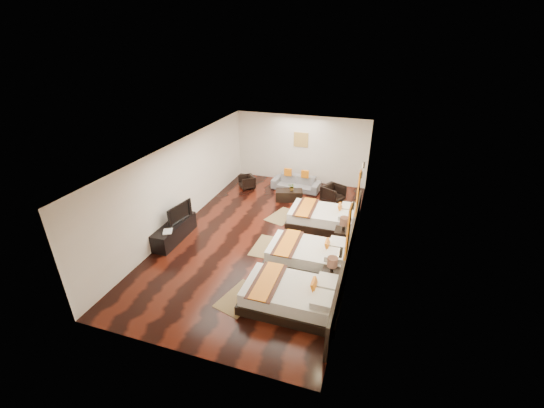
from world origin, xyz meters
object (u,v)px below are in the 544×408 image
(bed_mid, at_px, (309,255))
(sofa, at_px, (296,183))
(bed_far, at_px, (324,217))
(tv_console, at_px, (175,231))
(figurine, at_px, (186,207))
(coffee_table, at_px, (289,195))
(tv, at_px, (177,212))
(bed_near, at_px, (292,296))
(nightstand_b, at_px, (343,236))
(armchair_right, at_px, (333,194))
(armchair_left, at_px, (247,182))
(book, at_px, (163,232))
(nightstand_a, at_px, (331,279))
(table_plant, at_px, (292,187))

(bed_mid, xyz_separation_m, sofa, (-1.61, 4.81, -0.01))
(bed_far, distance_m, tv_console, 4.77)
(bed_far, height_order, figurine, figurine)
(coffee_table, bearing_deg, tv, -125.28)
(bed_near, xyz_separation_m, figurine, (-4.20, 2.51, 0.43))
(nightstand_b, height_order, armchair_right, nightstand_b)
(bed_near, xyz_separation_m, nightstand_b, (0.75, 2.95, 0.04))
(armchair_left, height_order, armchair_right, armchair_right)
(tv, relative_size, sofa, 0.53)
(book, xyz_separation_m, armchair_right, (4.20, 4.69, -0.24))
(nightstand_b, bearing_deg, book, -160.24)
(bed_mid, distance_m, book, 4.25)
(nightstand_b, xyz_separation_m, figurine, (-4.95, -0.44, 0.39))
(sofa, bearing_deg, nightstand_a, -63.88)
(bed_far, distance_m, nightstand_a, 3.22)
(nightstand_b, relative_size, armchair_right, 1.32)
(bed_far, distance_m, figurine, 4.48)
(nightstand_b, height_order, armchair_left, nightstand_b)
(bed_near, xyz_separation_m, tv, (-4.15, 1.92, 0.55))
(nightstand_a, relative_size, tv_console, 0.52)
(bed_far, relative_size, armchair_left, 3.85)
(figurine, xyz_separation_m, armchair_right, (4.20, 3.36, -0.40))
(bed_near, bearing_deg, bed_mid, 90.02)
(table_plant, bearing_deg, coffee_table, -163.43)
(bed_near, bearing_deg, figurine, 149.16)
(bed_near, bearing_deg, tv_console, 157.68)
(bed_mid, relative_size, bed_far, 0.99)
(table_plant, bearing_deg, tv_console, -125.15)
(table_plant, bearing_deg, armchair_right, 12.15)
(coffee_table, bearing_deg, sofa, 90.00)
(nightstand_a, relative_size, armchair_left, 1.62)
(tv, xyz_separation_m, table_plant, (2.64, 3.62, -0.30))
(nightstand_b, distance_m, tv, 5.03)
(nightstand_b, distance_m, tv_console, 5.09)
(nightstand_a, height_order, armchair_left, nightstand_a)
(nightstand_a, distance_m, book, 4.96)
(bed_near, height_order, nightstand_b, nightstand_b)
(tv, xyz_separation_m, sofa, (2.54, 4.64, -0.56))
(armchair_left, bearing_deg, figurine, -50.64)
(nightstand_b, relative_size, coffee_table, 0.96)
(nightstand_a, xyz_separation_m, book, (-4.95, 0.31, 0.24))
(bed_near, height_order, book, bed_near)
(armchair_left, bearing_deg, armchair_right, 46.07)
(bed_far, bearing_deg, book, -146.06)
(armchair_left, bearing_deg, table_plant, 34.67)
(coffee_table, bearing_deg, figurine, -130.75)
(bed_far, bearing_deg, tv, -153.44)
(tv_console, bearing_deg, armchair_right, 44.60)
(coffee_table, bearing_deg, nightstand_b, -47.37)
(armchair_left, distance_m, table_plant, 2.13)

